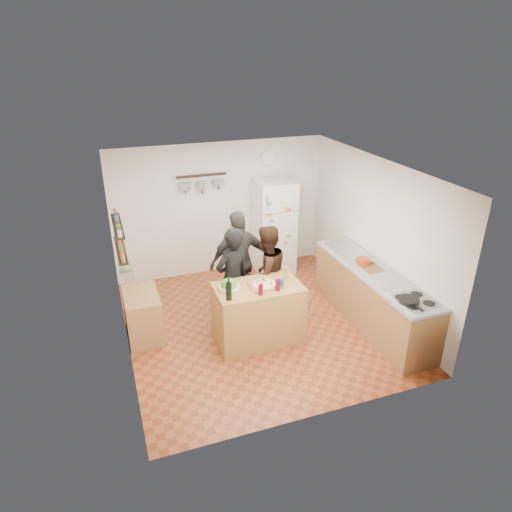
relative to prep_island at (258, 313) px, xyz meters
name	(u,v)px	position (x,y,z in m)	size (l,w,h in m)	color
room_shell	(250,243)	(0.14, 0.78, 0.79)	(4.20, 4.20, 4.20)	brown
prep_island	(258,313)	(0.00, 0.00, 0.00)	(1.25, 0.72, 0.91)	#A7763D
pizza_board	(264,285)	(0.08, -0.02, 0.47)	(0.42, 0.34, 0.02)	#955936
pizza	(264,284)	(0.08, -0.02, 0.48)	(0.34, 0.34, 0.02)	beige
salad_bowl	(229,287)	(-0.42, 0.05, 0.49)	(0.30, 0.30, 0.06)	silver
wine_bottle	(229,291)	(-0.50, -0.22, 0.58)	(0.08, 0.08, 0.25)	black
wine_glass_near	(261,290)	(-0.05, -0.24, 0.53)	(0.06, 0.06, 0.16)	#510718
wine_glass_far	(278,285)	(0.22, -0.20, 0.54)	(0.07, 0.07, 0.17)	#520718
pepper_mill	(286,274)	(0.45, 0.05, 0.54)	(0.06, 0.06, 0.18)	olive
salt_canister	(281,283)	(0.30, -0.12, 0.51)	(0.07, 0.07, 0.12)	navy
person_left	(233,279)	(-0.23, 0.50, 0.37)	(0.60, 0.40, 1.65)	black
person_center	(266,274)	(0.33, 0.55, 0.34)	(0.77, 0.60, 1.58)	black
person_back	(239,262)	(0.03, 0.98, 0.40)	(1.01, 0.42, 1.72)	#2C2927
counter_run	(372,298)	(1.84, -0.16, -0.01)	(0.63, 2.63, 0.90)	#9E7042
stove_top	(415,301)	(1.84, -1.11, 0.46)	(0.60, 0.62, 0.02)	white
skillet	(409,300)	(1.74, -1.11, 0.49)	(0.28, 0.28, 0.05)	black
sink	(347,250)	(1.84, 0.69, 0.46)	(0.50, 0.80, 0.03)	silver
cutting_board	(371,268)	(1.84, -0.04, 0.46)	(0.30, 0.40, 0.02)	brown
red_bowl	(363,261)	(1.79, 0.12, 0.51)	(0.21, 0.21, 0.09)	#AC2D13
fridge	(274,227)	(1.09, 2.14, 0.45)	(0.70, 0.68, 1.80)	white
wall_clock	(268,158)	(1.09, 2.47, 1.69)	(0.30, 0.30, 0.03)	silver
spice_shelf_lower	(121,250)	(-1.79, 0.59, 1.04)	(0.12, 1.00, 0.03)	black
spice_shelf_upper	(118,226)	(-1.79, 0.59, 1.40)	(0.12, 1.00, 0.03)	black
produce_basket	(126,272)	(-1.76, 0.59, 0.69)	(0.18, 0.35, 0.14)	silver
side_table	(143,316)	(-1.60, 0.65, -0.09)	(0.50, 0.80, 0.73)	#AA7D47
pot_rack	(201,175)	(-0.21, 2.39, 1.49)	(0.90, 0.04, 0.04)	black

